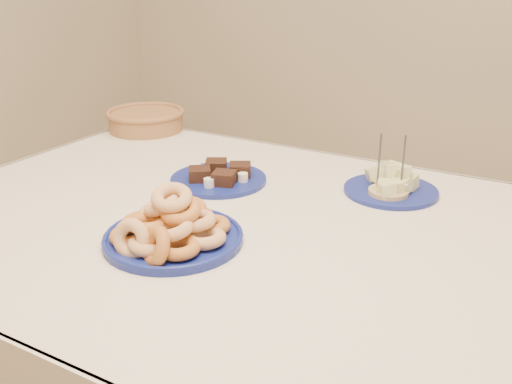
% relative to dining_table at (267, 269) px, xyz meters
% --- Properties ---
extents(dining_table, '(1.71, 1.11, 0.75)m').
position_rel_dining_table_xyz_m(dining_table, '(0.00, 0.00, 0.00)').
color(dining_table, brown).
rests_on(dining_table, ground).
extents(donut_platter, '(0.33, 0.33, 0.13)m').
position_rel_dining_table_xyz_m(donut_platter, '(-0.13, -0.17, 0.14)').
color(donut_platter, navy).
rests_on(donut_platter, dining_table).
extents(melon_plate, '(0.30, 0.30, 0.08)m').
position_rel_dining_table_xyz_m(melon_plate, '(0.18, 0.33, 0.13)').
color(melon_plate, navy).
rests_on(melon_plate, dining_table).
extents(brownie_plate, '(0.31, 0.31, 0.04)m').
position_rel_dining_table_xyz_m(brownie_plate, '(-0.24, 0.18, 0.12)').
color(brownie_plate, navy).
rests_on(brownie_plate, dining_table).
extents(wicker_basket, '(0.34, 0.34, 0.07)m').
position_rel_dining_table_xyz_m(wicker_basket, '(-0.74, 0.48, 0.14)').
color(wicker_basket, brown).
rests_on(wicker_basket, dining_table).
extents(candle_holder, '(0.12, 0.12, 0.16)m').
position_rel_dining_table_xyz_m(candle_holder, '(0.18, 0.29, 0.12)').
color(candle_holder, tan).
rests_on(candle_holder, dining_table).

